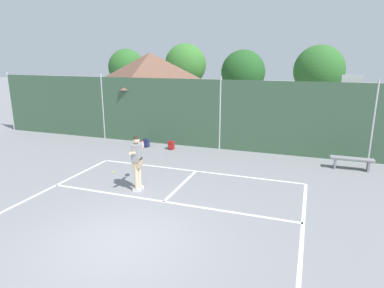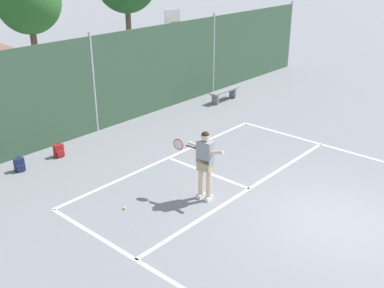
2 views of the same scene
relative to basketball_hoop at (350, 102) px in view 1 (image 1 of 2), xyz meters
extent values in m
plane|color=gray|center=(-5.70, -10.74, -2.31)|extent=(120.00, 120.00, 0.00)
cube|color=white|center=(-5.70, -5.24, -2.31)|extent=(8.20, 0.10, 0.01)
cube|color=white|center=(-1.60, -10.74, -2.31)|extent=(0.10, 11.00, 0.01)
cube|color=white|center=(-5.70, -8.26, -2.31)|extent=(8.20, 0.10, 0.01)
cube|color=white|center=(-5.70, -6.78, -2.31)|extent=(0.10, 2.97, 0.01)
cube|color=#38563D|center=(-5.70, -1.74, -0.65)|extent=(26.00, 0.05, 3.32)
cylinder|color=#B2B2B7|center=(-18.70, -1.74, -0.58)|extent=(0.09, 0.09, 3.47)
cylinder|color=#B2B2B7|center=(-12.20, -1.74, -0.58)|extent=(0.09, 0.09, 3.47)
cylinder|color=#B2B2B7|center=(-5.70, -1.74, -0.58)|extent=(0.09, 0.09, 3.47)
cylinder|color=#B2B2B7|center=(0.80, -1.74, -0.58)|extent=(0.09, 0.09, 3.47)
cylinder|color=yellow|center=(0.00, 0.06, -0.79)|extent=(0.12, 0.12, 3.05)
cube|color=white|center=(0.00, -0.04, 0.94)|extent=(0.90, 0.06, 0.60)
torus|color=#D85919|center=(0.00, -0.31, 0.72)|extent=(0.48, 0.48, 0.02)
cube|color=beige|center=(-10.85, 1.35, -0.98)|extent=(5.50, 4.37, 2.66)
pyramid|color=brown|center=(-10.85, 1.35, 1.31)|extent=(5.94, 4.72, 1.92)
cylinder|color=brown|center=(-17.19, 9.37, -1.30)|extent=(0.36, 0.36, 2.02)
ellipsoid|color=#2D6628|center=(-17.19, 9.37, 1.09)|extent=(3.24, 2.91, 3.24)
cylinder|color=brown|center=(-11.67, 9.37, -1.19)|extent=(0.36, 0.36, 2.24)
ellipsoid|color=#38752D|center=(-11.67, 9.37, 1.38)|extent=(3.41, 3.07, 3.41)
cylinder|color=brown|center=(-6.87, 9.37, -1.44)|extent=(0.36, 0.36, 1.73)
ellipsoid|color=#235623|center=(-6.87, 9.37, 0.87)|extent=(3.41, 3.07, 3.41)
cylinder|color=brown|center=(-1.35, 9.37, -1.38)|extent=(0.36, 0.36, 1.86)
ellipsoid|color=#2D6628|center=(-1.35, 9.37, 1.08)|extent=(3.58, 3.23, 3.58)
cube|color=silver|center=(-6.88, -7.81, -2.26)|extent=(0.27, 0.15, 0.10)
cube|color=silver|center=(-6.91, -7.57, -2.26)|extent=(0.27, 0.15, 0.10)
cylinder|color=beige|center=(-6.88, -7.81, -1.80)|extent=(0.13, 0.13, 0.82)
cylinder|color=beige|center=(-6.91, -7.57, -1.80)|extent=(0.13, 0.13, 0.82)
cube|color=tan|center=(-6.90, -7.69, -1.33)|extent=(0.28, 0.38, 0.32)
cube|color=gray|center=(-6.90, -7.69, -0.99)|extent=(0.28, 0.42, 0.56)
sphere|color=beige|center=(-6.90, -7.69, -0.58)|extent=(0.22, 0.22, 0.22)
sphere|color=black|center=(-6.90, -7.69, -0.56)|extent=(0.21, 0.21, 0.21)
cylinder|color=beige|center=(-6.94, -7.50, -0.89)|extent=(0.15, 0.56, 0.17)
cylinder|color=beige|center=(-6.86, -7.97, -0.94)|extent=(0.15, 0.51, 0.22)
cylinder|color=black|center=(-6.99, -7.30, -0.94)|extent=(0.07, 0.30, 0.04)
torus|color=red|center=(-7.08, -6.96, -0.94)|extent=(0.06, 0.30, 0.30)
cylinder|color=silver|center=(-7.08, -6.96, -0.94)|extent=(0.04, 0.26, 0.26)
sphere|color=#CCE033|center=(-8.62, -6.54, -2.28)|extent=(0.07, 0.07, 0.07)
cube|color=navy|center=(-9.20, -2.62, -2.11)|extent=(0.31, 0.24, 0.40)
cube|color=navy|center=(-9.23, -2.74, -2.19)|extent=(0.23, 0.11, 0.18)
torus|color=black|center=(-9.20, -2.62, -1.89)|extent=(0.09, 0.04, 0.09)
cube|color=maroon|center=(-7.87, -2.62, -2.11)|extent=(0.30, 0.21, 0.40)
cube|color=maroon|center=(-7.88, -2.73, -2.19)|extent=(0.23, 0.08, 0.18)
torus|color=black|center=(-7.87, -2.62, -1.89)|extent=(0.09, 0.02, 0.09)
cube|color=gray|center=(0.03, -2.97, -1.86)|extent=(1.60, 0.36, 0.06)
cube|color=gray|center=(-0.57, -2.97, -2.09)|extent=(0.08, 0.32, 0.45)
cube|color=gray|center=(0.63, -2.97, -2.09)|extent=(0.08, 0.32, 0.45)
camera|label=1|loc=(-1.68, -16.92, 2.02)|focal=31.20mm
camera|label=2|loc=(-14.93, -14.34, 3.62)|focal=43.15mm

